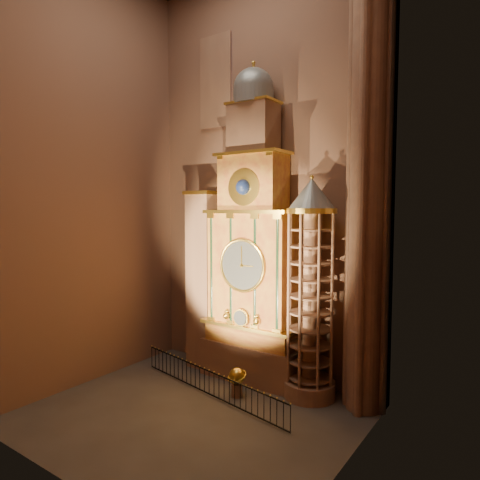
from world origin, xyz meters
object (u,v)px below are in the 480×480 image
Objects in this scene: iron_railing at (209,383)px; portrait_tower at (204,279)px; astronomical_clock at (253,256)px; stair_turret at (311,291)px; celestial_globe at (237,379)px.

portrait_tower is at bearing 132.94° from iron_railing.
astronomical_clock reaches higher than stair_turret.
astronomical_clock is at bearing 79.02° from iron_railing.
astronomical_clock is 1.55× the size of stair_turret.
stair_turret is 5.67m from celestial_globe.
astronomical_clock is 1.64× the size of portrait_tower.
portrait_tower is 1.02× the size of iron_railing.
stair_turret is 6.74m from iron_railing.
stair_turret reaches higher than iron_railing.
portrait_tower is 6.28m from celestial_globe.
stair_turret is at bearing 34.60° from celestial_globe.
celestial_globe is (0.57, -2.28, -5.82)m from astronomical_clock.
stair_turret is at bearing -2.33° from portrait_tower.
astronomical_clock is 6.28m from celestial_globe.
iron_railing is at bearing -47.06° from portrait_tower.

